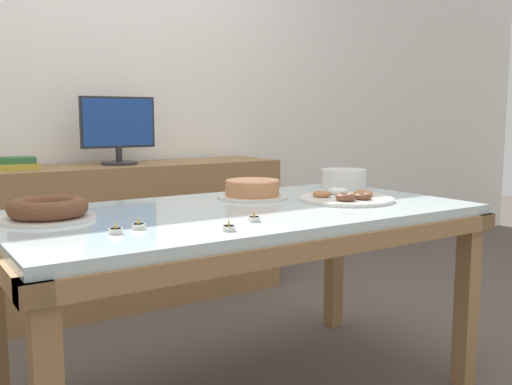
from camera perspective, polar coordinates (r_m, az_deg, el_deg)
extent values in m
cube|color=white|center=(3.57, -15.60, 10.96)|extent=(8.00, 0.10, 2.60)
cube|color=silver|center=(2.11, -1.44, -2.07)|extent=(1.70, 0.89, 0.04)
cube|color=olive|center=(1.78, 5.75, -5.49)|extent=(1.73, 0.08, 0.06)
cube|color=olive|center=(2.48, -6.57, -1.78)|extent=(1.73, 0.08, 0.06)
cube|color=olive|center=(1.83, -24.10, -5.75)|extent=(0.08, 0.92, 0.06)
cube|color=olive|center=(2.64, 14.00, -1.39)|extent=(0.08, 0.92, 0.06)
cube|color=olive|center=(2.45, 20.31, -10.35)|extent=(0.07, 0.07, 0.68)
cube|color=olive|center=(2.97, 7.81, -6.81)|extent=(0.07, 0.07, 0.68)
cube|color=olive|center=(3.35, -13.48, -4.18)|extent=(1.93, 0.44, 0.81)
cylinder|color=#262628|center=(3.29, -13.51, 2.87)|extent=(0.20, 0.20, 0.02)
cylinder|color=#262628|center=(3.29, -13.54, 3.79)|extent=(0.04, 0.04, 0.09)
cube|color=#262628|center=(3.28, -13.64, 6.84)|extent=(0.42, 0.02, 0.28)
cube|color=navy|center=(3.27, -13.57, 6.84)|extent=(0.40, 0.00, 0.26)
cube|color=#B29933|center=(3.15, -22.96, 2.42)|extent=(0.21, 0.18, 0.03)
cube|color=#2D6638|center=(3.15, -22.99, 2.99)|extent=(0.22, 0.18, 0.03)
cylinder|color=silver|center=(2.35, -0.36, -0.46)|extent=(0.29, 0.29, 0.01)
cylinder|color=#BC7A4C|center=(2.35, -0.36, 0.41)|extent=(0.22, 0.22, 0.06)
cylinder|color=#EDA16C|center=(2.34, -0.36, 1.20)|extent=(0.22, 0.22, 0.01)
cylinder|color=silver|center=(1.98, -20.04, -2.44)|extent=(0.30, 0.30, 0.01)
torus|color=brown|center=(1.98, -20.09, -1.40)|extent=(0.26, 0.26, 0.06)
cylinder|color=silver|center=(2.32, 9.03, -0.65)|extent=(0.38, 0.38, 0.01)
torus|color=#B27042|center=(2.36, 10.67, -0.11)|extent=(0.08, 0.08, 0.02)
torus|color=white|center=(2.41, 8.23, 0.13)|extent=(0.08, 0.08, 0.02)
torus|color=#B27042|center=(2.32, 6.52, -0.14)|extent=(0.07, 0.07, 0.02)
torus|color=brown|center=(2.22, 8.94, -0.45)|extent=(0.08, 0.08, 0.03)
torus|color=brown|center=(2.27, 10.64, -0.39)|extent=(0.07, 0.07, 0.02)
cylinder|color=silver|center=(2.72, 8.73, 0.53)|extent=(0.21, 0.21, 0.01)
cylinder|color=silver|center=(2.72, 8.73, 0.74)|extent=(0.21, 0.21, 0.01)
cylinder|color=silver|center=(2.72, 8.73, 0.95)|extent=(0.21, 0.21, 0.01)
cylinder|color=silver|center=(2.72, 8.74, 1.16)|extent=(0.21, 0.21, 0.01)
cylinder|color=silver|center=(2.72, 8.74, 1.36)|extent=(0.21, 0.21, 0.01)
cylinder|color=silver|center=(2.71, 8.75, 1.57)|extent=(0.21, 0.21, 0.01)
cylinder|color=silver|center=(2.71, 8.75, 1.78)|extent=(0.21, 0.21, 0.01)
cylinder|color=silver|center=(2.71, 8.76, 1.99)|extent=(0.21, 0.21, 0.01)
cylinder|color=silver|center=(2.71, 8.76, 2.20)|extent=(0.21, 0.21, 0.01)
cylinder|color=silver|center=(1.69, -2.74, -3.59)|extent=(0.04, 0.04, 0.02)
cylinder|color=white|center=(1.69, -2.74, -3.39)|extent=(0.03, 0.03, 0.00)
cone|color=#F9B74C|center=(1.69, -2.74, -2.96)|extent=(0.01, 0.01, 0.02)
cylinder|color=silver|center=(1.69, -13.86, -3.77)|extent=(0.04, 0.04, 0.02)
cylinder|color=white|center=(1.69, -13.87, -3.58)|extent=(0.03, 0.03, 0.00)
cone|color=#F9B74C|center=(1.69, -13.88, -3.14)|extent=(0.01, 0.01, 0.02)
cylinder|color=silver|center=(1.75, -11.67, -3.34)|extent=(0.04, 0.04, 0.02)
cylinder|color=white|center=(1.75, -11.67, -3.15)|extent=(0.03, 0.03, 0.00)
cone|color=#F9B74C|center=(1.75, -11.69, -2.73)|extent=(0.01, 0.01, 0.02)
cylinder|color=silver|center=(1.84, -0.19, -2.68)|extent=(0.04, 0.04, 0.02)
cylinder|color=white|center=(1.84, -0.19, -2.50)|extent=(0.03, 0.03, 0.00)
cone|color=#F9B74C|center=(1.83, -0.19, -2.10)|extent=(0.01, 0.01, 0.02)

